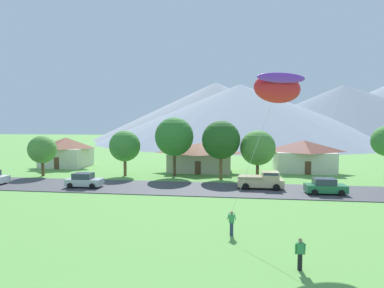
{
  "coord_description": "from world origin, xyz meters",
  "views": [
    {
      "loc": [
        5.53,
        -7.02,
        7.59
      ],
      "look_at": [
        1.85,
        20.24,
        5.81
      ],
      "focal_mm": 29.23,
      "sensor_mm": 36.0,
      "label": 1
    }
  ],
  "objects_px": {
    "tree_far_right": "(221,140)",
    "pickup_truck_sand_west_side": "(262,180)",
    "tree_left_of_center": "(42,150)",
    "tree_center": "(174,137)",
    "parked_car_green_mid_east": "(325,187)",
    "tree_near_left": "(125,146)",
    "watcher_person": "(300,254)",
    "kite_flyer_with_kite": "(277,88)",
    "parked_car_silver_west_end": "(84,180)",
    "house_leftmost": "(200,157)",
    "house_left_center": "(303,155)",
    "tree_right_of_center": "(258,148)",
    "house_right_center": "(66,152)"
  },
  "relations": [
    {
      "from": "tree_far_right",
      "to": "watcher_person",
      "type": "relative_size",
      "value": 4.8
    },
    {
      "from": "parked_car_green_mid_east",
      "to": "pickup_truck_sand_west_side",
      "type": "bearing_deg",
      "value": 163.8
    },
    {
      "from": "tree_right_of_center",
      "to": "parked_car_silver_west_end",
      "type": "bearing_deg",
      "value": -156.41
    },
    {
      "from": "tree_right_of_center",
      "to": "parked_car_silver_west_end",
      "type": "height_order",
      "value": "tree_right_of_center"
    },
    {
      "from": "tree_right_of_center",
      "to": "kite_flyer_with_kite",
      "type": "distance_m",
      "value": 20.55
    },
    {
      "from": "tree_near_left",
      "to": "watcher_person",
      "type": "relative_size",
      "value": 3.95
    },
    {
      "from": "tree_right_of_center",
      "to": "kite_flyer_with_kite",
      "type": "height_order",
      "value": "kite_flyer_with_kite"
    },
    {
      "from": "parked_car_silver_west_end",
      "to": "kite_flyer_with_kite",
      "type": "height_order",
      "value": "kite_flyer_with_kite"
    },
    {
      "from": "tree_far_right",
      "to": "parked_car_green_mid_east",
      "type": "bearing_deg",
      "value": -36.49
    },
    {
      "from": "pickup_truck_sand_west_side",
      "to": "tree_right_of_center",
      "type": "bearing_deg",
      "value": 89.64
    },
    {
      "from": "house_left_center",
      "to": "parked_car_silver_west_end",
      "type": "relative_size",
      "value": 2.21
    },
    {
      "from": "house_left_center",
      "to": "parked_car_green_mid_east",
      "type": "height_order",
      "value": "house_left_center"
    },
    {
      "from": "watcher_person",
      "to": "house_leftmost",
      "type": "bearing_deg",
      "value": 105.01
    },
    {
      "from": "house_right_center",
      "to": "tree_center",
      "type": "xyz_separation_m",
      "value": [
        20.86,
        -7.29,
        3.06
      ]
    },
    {
      "from": "kite_flyer_with_kite",
      "to": "tree_center",
      "type": "bearing_deg",
      "value": 120.22
    },
    {
      "from": "house_leftmost",
      "to": "tree_far_right",
      "type": "distance_m",
      "value": 7.54
    },
    {
      "from": "tree_center",
      "to": "kite_flyer_with_kite",
      "type": "height_order",
      "value": "kite_flyer_with_kite"
    },
    {
      "from": "tree_near_left",
      "to": "kite_flyer_with_kite",
      "type": "distance_m",
      "value": 27.86
    },
    {
      "from": "pickup_truck_sand_west_side",
      "to": "parked_car_green_mid_east",
      "type": "bearing_deg",
      "value": -16.2
    },
    {
      "from": "house_right_center",
      "to": "tree_near_left",
      "type": "xyz_separation_m",
      "value": [
        13.62,
        -7.89,
        1.68
      ]
    },
    {
      "from": "house_right_center",
      "to": "tree_far_right",
      "type": "bearing_deg",
      "value": -16.65
    },
    {
      "from": "house_right_center",
      "to": "watcher_person",
      "type": "bearing_deg",
      "value": -46.93
    },
    {
      "from": "tree_left_of_center",
      "to": "tree_center",
      "type": "xyz_separation_m",
      "value": [
        19.01,
        2.47,
        1.87
      ]
    },
    {
      "from": "tree_far_right",
      "to": "watcher_person",
      "type": "bearing_deg",
      "value": -78.97
    },
    {
      "from": "house_leftmost",
      "to": "tree_right_of_center",
      "type": "xyz_separation_m",
      "value": [
        8.61,
        -5.44,
        1.92
      ]
    },
    {
      "from": "tree_near_left",
      "to": "tree_far_right",
      "type": "height_order",
      "value": "tree_far_right"
    },
    {
      "from": "tree_far_right",
      "to": "watcher_person",
      "type": "xyz_separation_m",
      "value": [
        5.24,
        -26.9,
        -4.48
      ]
    },
    {
      "from": "parked_car_silver_west_end",
      "to": "parked_car_green_mid_east",
      "type": "xyz_separation_m",
      "value": [
        27.35,
        0.09,
        0.0
      ]
    },
    {
      "from": "house_right_center",
      "to": "tree_left_of_center",
      "type": "relative_size",
      "value": 1.35
    },
    {
      "from": "tree_far_right",
      "to": "pickup_truck_sand_west_side",
      "type": "relative_size",
      "value": 1.54
    },
    {
      "from": "tree_near_left",
      "to": "tree_center",
      "type": "height_order",
      "value": "tree_center"
    },
    {
      "from": "house_leftmost",
      "to": "house_left_center",
      "type": "xyz_separation_m",
      "value": [
        16.32,
        2.07,
        0.22
      ]
    },
    {
      "from": "tree_near_left",
      "to": "kite_flyer_with_kite",
      "type": "bearing_deg",
      "value": -45.86
    },
    {
      "from": "tree_center",
      "to": "parked_car_silver_west_end",
      "type": "xyz_separation_m",
      "value": [
        -9.06,
        -9.59,
        -4.87
      ]
    },
    {
      "from": "house_leftmost",
      "to": "parked_car_green_mid_east",
      "type": "xyz_separation_m",
      "value": [
        15.09,
        -14.46,
        -1.49
      ]
    },
    {
      "from": "tree_left_of_center",
      "to": "parked_car_silver_west_end",
      "type": "xyz_separation_m",
      "value": [
        9.95,
        -7.12,
        -2.99
      ]
    },
    {
      "from": "house_left_center",
      "to": "parked_car_silver_west_end",
      "type": "height_order",
      "value": "house_left_center"
    },
    {
      "from": "house_left_center",
      "to": "parked_car_green_mid_east",
      "type": "bearing_deg",
      "value": -94.24
    },
    {
      "from": "pickup_truck_sand_west_side",
      "to": "tree_center",
      "type": "bearing_deg",
      "value": 147.13
    },
    {
      "from": "tree_center",
      "to": "tree_far_right",
      "type": "distance_m",
      "value": 6.84
    },
    {
      "from": "tree_center",
      "to": "house_right_center",
      "type": "bearing_deg",
      "value": 160.73
    },
    {
      "from": "house_leftmost",
      "to": "house_right_center",
      "type": "height_order",
      "value": "house_right_center"
    },
    {
      "from": "house_left_center",
      "to": "tree_center",
      "type": "distance_m",
      "value": 20.98
    },
    {
      "from": "parked_car_green_mid_east",
      "to": "tree_left_of_center",
      "type": "bearing_deg",
      "value": 169.33
    },
    {
      "from": "tree_far_right",
      "to": "parked_car_silver_west_end",
      "type": "relative_size",
      "value": 1.89
    },
    {
      "from": "house_left_center",
      "to": "parked_car_green_mid_east",
      "type": "distance_m",
      "value": 16.66
    },
    {
      "from": "tree_center",
      "to": "parked_car_green_mid_east",
      "type": "relative_size",
      "value": 2.01
    },
    {
      "from": "parked_car_green_mid_east",
      "to": "watcher_person",
      "type": "height_order",
      "value": "parked_car_green_mid_east"
    },
    {
      "from": "tree_near_left",
      "to": "watcher_person",
      "type": "xyz_separation_m",
      "value": [
        19.24,
        -27.27,
        -3.47
      ]
    },
    {
      "from": "house_left_center",
      "to": "parked_car_silver_west_end",
      "type": "distance_m",
      "value": 33.1
    }
  ]
}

